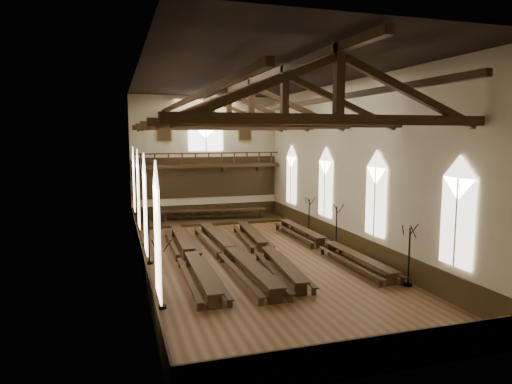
% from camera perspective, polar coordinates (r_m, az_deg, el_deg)
% --- Properties ---
extents(ground, '(26.00, 26.00, 0.00)m').
position_cam_1_polar(ground, '(25.77, -0.54, -8.35)').
color(ground, brown).
rests_on(ground, ground).
extents(room_walls, '(26.00, 26.00, 26.00)m').
position_cam_1_polar(room_walls, '(24.84, -0.56, 6.16)').
color(room_walls, '#C4BE94').
rests_on(room_walls, ground).
extents(wainscot_band, '(12.00, 26.00, 1.20)m').
position_cam_1_polar(wainscot_band, '(25.62, -0.54, -7.06)').
color(wainscot_band, '#362610').
rests_on(wainscot_band, ground).
extents(side_windows, '(11.85, 19.80, 4.50)m').
position_cam_1_polar(side_windows, '(25.03, -0.55, -0.08)').
color(side_windows, white).
rests_on(side_windows, room_walls).
extents(end_window, '(2.80, 0.12, 3.80)m').
position_cam_1_polar(end_window, '(37.37, -6.30, 7.63)').
color(end_window, white).
rests_on(end_window, room_walls).
extents(minstrels_gallery, '(11.80, 1.24, 3.70)m').
position_cam_1_polar(minstrels_gallery, '(37.26, -6.16, 2.52)').
color(minstrels_gallery, '#392312').
rests_on(minstrels_gallery, room_walls).
extents(portraits, '(7.75, 0.09, 1.45)m').
position_cam_1_polar(portraits, '(37.37, -6.30, 7.44)').
color(portraits, brown).
rests_on(portraits, room_walls).
extents(roof_trusses, '(11.70, 25.70, 2.80)m').
position_cam_1_polar(roof_trusses, '(24.87, -0.57, 10.21)').
color(roof_trusses, '#392312').
rests_on(roof_trusses, room_walls).
extents(refectory_row_a, '(1.60, 14.25, 0.73)m').
position_cam_1_polar(refectory_row_a, '(25.01, -8.22, -7.65)').
color(refectory_row_a, '#392312').
rests_on(refectory_row_a, ground).
extents(refectory_row_b, '(1.66, 14.62, 0.77)m').
position_cam_1_polar(refectory_row_b, '(25.43, -3.10, -7.27)').
color(refectory_row_b, '#392312').
rests_on(refectory_row_b, ground).
extents(refectory_row_c, '(1.96, 13.96, 0.69)m').
position_cam_1_polar(refectory_row_c, '(26.20, 1.20, -6.96)').
color(refectory_row_c, '#392312').
rests_on(refectory_row_c, ground).
extents(refectory_row_d, '(1.50, 13.95, 0.70)m').
position_cam_1_polar(refectory_row_d, '(27.64, 8.75, -6.28)').
color(refectory_row_d, '#392312').
rests_on(refectory_row_d, ground).
extents(dais, '(11.40, 3.17, 0.21)m').
position_cam_1_polar(dais, '(36.60, -5.24, -3.55)').
color(dais, '#362610').
rests_on(dais, ground).
extents(high_table, '(8.32, 1.91, 0.78)m').
position_cam_1_polar(high_table, '(36.46, -5.26, -2.38)').
color(high_table, '#392312').
rests_on(high_table, dais).
extents(high_chairs, '(5.85, 0.45, 0.92)m').
position_cam_1_polar(high_chairs, '(37.26, -5.51, -2.42)').
color(high_chairs, '#392312').
rests_on(high_chairs, dais).
extents(candelabrum_left_near, '(0.81, 0.84, 2.80)m').
position_cam_1_polar(candelabrum_left_near, '(18.92, -11.78, -11.63)').
color(candelabrum_left_near, black).
rests_on(candelabrum_left_near, ground).
extents(candelabrum_left_mid, '(0.75, 0.87, 2.84)m').
position_cam_1_polar(candelabrum_left_mid, '(25.27, -13.25, -6.85)').
color(candelabrum_left_mid, black).
rests_on(candelabrum_left_mid, ground).
extents(candelabrum_left_far, '(0.63, 0.71, 2.32)m').
position_cam_1_polar(candelabrum_left_far, '(29.49, -13.84, -5.17)').
color(candelabrum_left_far, black).
rests_on(candelabrum_left_far, ground).
extents(candelabrum_right_near, '(0.86, 0.83, 2.87)m').
position_cam_1_polar(candelabrum_right_near, '(22.26, 18.53, -8.92)').
color(candelabrum_right_near, black).
rests_on(candelabrum_right_near, ground).
extents(candelabrum_right_mid, '(0.76, 0.85, 2.77)m').
position_cam_1_polar(candelabrum_right_mid, '(28.18, 9.99, -5.35)').
color(candelabrum_right_mid, black).
rests_on(candelabrum_right_mid, ground).
extents(candelabrum_right_far, '(0.70, 0.81, 2.64)m').
position_cam_1_polar(candelabrum_right_far, '(31.79, 6.63, -3.93)').
color(candelabrum_right_far, black).
rests_on(candelabrum_right_far, ground).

